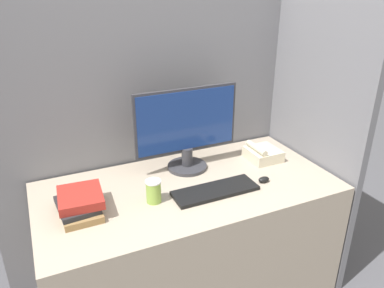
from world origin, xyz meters
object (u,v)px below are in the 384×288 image
object	(u,v)px
mouse	(264,180)
desk_telephone	(262,154)
keyboard	(215,191)
monitor	(187,130)
coffee_cup	(154,191)
book_stack	(79,203)

from	to	relation	value
mouse	desk_telephone	world-z (taller)	desk_telephone
keyboard	desk_telephone	world-z (taller)	desk_telephone
monitor	keyboard	size ratio (longest dim) A/B	1.35
coffee_cup	book_stack	bearing A→B (deg)	170.41
keyboard	coffee_cup	bearing A→B (deg)	171.15
monitor	desk_telephone	size ratio (longest dim) A/B	3.17
monitor	keyboard	xyz separation A→B (m)	(0.02, -0.31, -0.22)
mouse	coffee_cup	size ratio (longest dim) A/B	0.55
desk_telephone	book_stack	bearing A→B (deg)	-174.07
coffee_cup	keyboard	bearing A→B (deg)	-8.85
desk_telephone	coffee_cup	bearing A→B (deg)	-167.12
monitor	desk_telephone	world-z (taller)	monitor
mouse	desk_telephone	size ratio (longest dim) A/B	0.34
keyboard	mouse	bearing A→B (deg)	-3.04
keyboard	mouse	xyz separation A→B (m)	(0.29, -0.02, 0.01)
keyboard	coffee_cup	xyz separation A→B (m)	(-0.32, 0.05, 0.05)
mouse	book_stack	size ratio (longest dim) A/B	0.23
coffee_cup	book_stack	xyz separation A→B (m)	(-0.35, 0.06, -0.01)
keyboard	coffee_cup	world-z (taller)	coffee_cup
book_stack	desk_telephone	size ratio (longest dim) A/B	1.48
mouse	desk_telephone	bearing A→B (deg)	57.51
coffee_cup	monitor	bearing A→B (deg)	41.55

